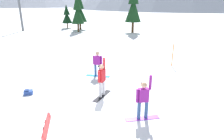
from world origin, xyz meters
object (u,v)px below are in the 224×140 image
at_px(pine_tree_young, 80,10).
at_px(snowboarder_midground, 102,79).
at_px(loose_snowboard_near_right, 46,126).
at_px(backpack_blue, 28,92).
at_px(pine_tree_twin, 67,15).
at_px(pine_tree_leaning, 133,5).
at_px(snowboarder_background, 98,64).
at_px(pine_tree_short, 77,11).
at_px(trail_marker_pole, 173,55).
at_px(snowboarder_foreground, 143,99).

bearing_deg(pine_tree_young, snowboarder_midground, -75.66).
bearing_deg(loose_snowboard_near_right, backpack_blue, 125.79).
xyz_separation_m(loose_snowboard_near_right, backpack_blue, (-2.10, 2.92, -0.02)).
distance_m(pine_tree_twin, pine_tree_leaning, 12.82).
xyz_separation_m(loose_snowboard_near_right, pine_tree_leaning, (4.30, 25.33, 3.98)).
relative_size(snowboarder_background, loose_snowboard_near_right, 0.91).
relative_size(pine_tree_short, pine_tree_leaning, 0.79).
height_order(snowboarder_background, pine_tree_young, pine_tree_young).
relative_size(backpack_blue, trail_marker_pole, 0.32).
height_order(snowboarder_foreground, pine_tree_twin, pine_tree_twin).
bearing_deg(pine_tree_leaning, snowboarder_foreground, -91.27).
distance_m(backpack_blue, pine_tree_leaning, 23.65).
bearing_deg(snowboarder_foreground, backpack_blue, 161.34).
height_order(snowboarder_background, loose_snowboard_near_right, snowboarder_background).
bearing_deg(snowboarder_midground, pine_tree_short, 105.43).
height_order(snowboarder_midground, pine_tree_short, pine_tree_short).
xyz_separation_m(snowboarder_foreground, snowboarder_midground, (-1.91, 1.99, 0.04)).
height_order(snowboarder_foreground, backpack_blue, snowboarder_foreground).
relative_size(pine_tree_leaning, pine_tree_young, 1.23).
height_order(snowboarder_foreground, loose_snowboard_near_right, snowboarder_foreground).
relative_size(pine_tree_twin, pine_tree_young, 0.69).
height_order(trail_marker_pole, pine_tree_leaning, pine_tree_leaning).
bearing_deg(pine_tree_leaning, snowboarder_background, -98.85).
relative_size(snowboarder_foreground, snowboarder_background, 1.16).
height_order(snowboarder_foreground, trail_marker_pole, snowboarder_foreground).
xyz_separation_m(snowboarder_background, pine_tree_young, (-5.92, 22.53, 2.46)).
bearing_deg(snowboarder_midground, loose_snowboard_near_right, -122.17).
bearing_deg(pine_tree_leaning, loose_snowboard_near_right, -99.63).
height_order(snowboarder_midground, trail_marker_pole, snowboarder_midground).
height_order(snowboarder_midground, backpack_blue, snowboarder_midground).
bearing_deg(snowboarder_midground, snowboarder_foreground, -46.16).
distance_m(snowboarder_foreground, pine_tree_young, 28.77).
distance_m(snowboarder_foreground, backpack_blue, 6.24).
relative_size(snowboarder_midground, backpack_blue, 3.67).
bearing_deg(backpack_blue, loose_snowboard_near_right, -54.21).
bearing_deg(backpack_blue, snowboarder_foreground, -18.66).
relative_size(snowboarder_foreground, trail_marker_pole, 1.14).
xyz_separation_m(loose_snowboard_near_right, pine_tree_short, (-4.42, 25.63, 3.12)).
height_order(snowboarder_background, backpack_blue, snowboarder_background).
xyz_separation_m(snowboarder_background, trail_marker_pole, (5.36, 2.50, -0.02)).
distance_m(snowboarder_background, pine_tree_young, 23.42).
relative_size(backpack_blue, pine_tree_short, 0.09).
bearing_deg(loose_snowboard_near_right, pine_tree_leaning, 80.37).
bearing_deg(trail_marker_pole, pine_tree_short, 122.53).
xyz_separation_m(backpack_blue, trail_marker_pole, (8.73, 5.40, 0.74)).
xyz_separation_m(snowboarder_foreground, loose_snowboard_near_right, (-3.76, -0.94, -0.78)).
distance_m(trail_marker_pole, pine_tree_short, 20.68).
height_order(trail_marker_pole, pine_tree_young, pine_tree_young).
bearing_deg(snowboarder_foreground, snowboarder_background, 117.10).
bearing_deg(pine_tree_short, snowboarder_background, -74.00).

